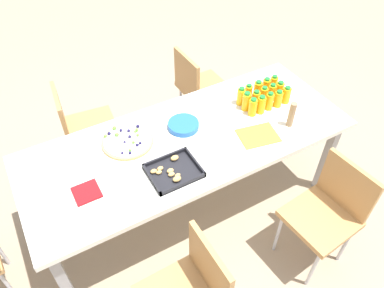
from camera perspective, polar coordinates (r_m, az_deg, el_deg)
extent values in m
plane|color=gray|center=(3.06, -0.44, -9.31)|extent=(12.00, 12.00, 0.00)
cube|color=silver|center=(2.51, -0.54, 0.46)|extent=(2.22, 0.87, 0.04)
cube|color=#99999E|center=(3.44, 11.82, 5.49)|extent=(0.06, 0.06, 0.71)
cube|color=#99999E|center=(2.88, -22.60, -7.63)|extent=(0.06, 0.06, 0.71)
cube|color=#99999E|center=(3.09, 19.82, -1.98)|extent=(0.06, 0.06, 0.71)
cube|color=#99999E|center=(2.46, -18.82, -19.45)|extent=(0.06, 0.06, 0.71)
cube|color=#B7844C|center=(2.06, 2.69, -18.32)|extent=(0.04, 0.38, 0.38)
cylinder|color=silver|center=(2.51, -0.25, -20.28)|extent=(0.02, 0.02, 0.41)
cube|color=#B7844C|center=(3.13, -15.19, 2.47)|extent=(0.44, 0.44, 0.04)
cube|color=#B7844C|center=(3.00, -19.26, 4.17)|extent=(0.07, 0.38, 0.38)
cylinder|color=silver|center=(3.42, -12.42, 1.83)|extent=(0.02, 0.02, 0.41)
cylinder|color=silver|center=(3.19, -11.01, -1.77)|extent=(0.02, 0.02, 0.41)
cylinder|color=silver|center=(3.41, -17.58, 0.34)|extent=(0.02, 0.02, 0.41)
cylinder|color=silver|center=(3.17, -16.55, -3.38)|extent=(0.02, 0.02, 0.41)
cube|color=#B7844C|center=(2.58, 18.90, -10.71)|extent=(0.44, 0.44, 0.04)
cube|color=#B7844C|center=(2.55, 22.59, -6.08)|extent=(0.07, 0.38, 0.38)
cylinder|color=silver|center=(2.66, 17.93, -17.72)|extent=(0.02, 0.02, 0.41)
cylinder|color=silver|center=(2.74, 12.96, -13.19)|extent=(0.02, 0.02, 0.41)
cylinder|color=silver|center=(2.83, 22.32, -13.93)|extent=(0.02, 0.02, 0.41)
cylinder|color=silver|center=(2.90, 17.52, -9.84)|extent=(0.02, 0.02, 0.41)
cylinder|color=silver|center=(2.74, -25.99, -19.12)|extent=(0.02, 0.02, 0.41)
cube|color=#B7844C|center=(3.43, 1.91, 8.57)|extent=(0.41, 0.41, 0.04)
cube|color=#B7844C|center=(3.25, -0.82, 10.29)|extent=(0.04, 0.38, 0.38)
cylinder|color=silver|center=(3.76, 2.60, 7.52)|extent=(0.02, 0.02, 0.41)
cylinder|color=silver|center=(3.56, 5.38, 4.81)|extent=(0.02, 0.02, 0.41)
cylinder|color=silver|center=(3.63, -1.69, 5.96)|extent=(0.02, 0.02, 0.41)
cylinder|color=silver|center=(3.42, 0.96, 3.07)|extent=(0.02, 0.02, 0.41)
cylinder|color=#FAAD14|center=(2.93, 12.33, 8.87)|extent=(0.06, 0.06, 0.12)
cylinder|color=#1E8C33|center=(2.89, 12.54, 9.98)|extent=(0.04, 0.04, 0.02)
cylinder|color=#F9AD14|center=(2.88, 11.22, 8.49)|extent=(0.06, 0.06, 0.13)
cylinder|color=#1E8C33|center=(2.84, 11.42, 9.65)|extent=(0.04, 0.04, 0.02)
cylinder|color=#FAAC14|center=(2.84, 9.97, 8.08)|extent=(0.06, 0.06, 0.13)
cylinder|color=#1E8C33|center=(2.80, 10.15, 9.27)|extent=(0.04, 0.04, 0.02)
cylinder|color=#F9AD14|center=(2.80, 8.57, 7.64)|extent=(0.05, 0.05, 0.12)
cylinder|color=#1E8C33|center=(2.76, 8.72, 8.79)|extent=(0.03, 0.03, 0.02)
cylinder|color=#FAAF14|center=(2.76, 7.47, 7.15)|extent=(0.06, 0.06, 0.13)
cylinder|color=#1E8C33|center=(2.72, 7.60, 8.33)|extent=(0.04, 0.04, 0.02)
cylinder|color=#FAAB14|center=(2.88, 13.19, 8.00)|extent=(0.06, 0.06, 0.12)
cylinder|color=#1E8C33|center=(2.85, 13.40, 9.07)|extent=(0.04, 0.04, 0.02)
cylinder|color=#FAAE14|center=(2.84, 12.07, 7.61)|extent=(0.06, 0.06, 0.13)
cylinder|color=#1E8C33|center=(2.79, 12.29, 8.77)|extent=(0.04, 0.04, 0.02)
cylinder|color=#FAAA14|center=(2.79, 10.86, 7.20)|extent=(0.05, 0.05, 0.13)
cylinder|color=#1E8C33|center=(2.75, 11.06, 8.38)|extent=(0.03, 0.03, 0.02)
cylinder|color=#FAAB14|center=(2.76, 9.68, 6.70)|extent=(0.06, 0.06, 0.12)
cylinder|color=#1E8C33|center=(2.71, 9.85, 7.83)|extent=(0.04, 0.04, 0.02)
cylinder|color=#FAAC14|center=(2.72, 8.27, 6.38)|extent=(0.06, 0.06, 0.13)
cylinder|color=#1E8C33|center=(2.67, 8.43, 7.62)|extent=(0.04, 0.04, 0.02)
cylinder|color=#FAAE14|center=(2.84, 14.18, 7.19)|extent=(0.06, 0.06, 0.12)
cylinder|color=#1E8C33|center=(2.80, 14.42, 8.29)|extent=(0.04, 0.04, 0.02)
cylinder|color=#F9AD14|center=(2.79, 13.01, 6.66)|extent=(0.06, 0.06, 0.12)
cylinder|color=#1E8C33|center=(2.75, 13.23, 7.75)|extent=(0.04, 0.04, 0.02)
cylinder|color=#F9AB14|center=(2.75, 11.71, 6.33)|extent=(0.06, 0.06, 0.13)
cylinder|color=#1E8C33|center=(2.71, 11.93, 7.51)|extent=(0.04, 0.04, 0.02)
cylinder|color=#F9AF14|center=(2.71, 10.51, 5.84)|extent=(0.06, 0.06, 0.13)
cylinder|color=#1E8C33|center=(2.66, 10.71, 7.04)|extent=(0.04, 0.04, 0.02)
cylinder|color=#F8AB14|center=(2.67, 9.29, 5.46)|extent=(0.06, 0.06, 0.12)
cylinder|color=#1E8C33|center=(2.63, 9.47, 6.64)|extent=(0.04, 0.04, 0.02)
cylinder|color=tan|center=(2.50, -9.79, 0.38)|extent=(0.34, 0.34, 0.02)
cylinder|color=white|center=(2.49, -9.82, 0.58)|extent=(0.31, 0.31, 0.01)
sphere|color=#66B238|center=(2.41, -9.42, -0.93)|extent=(0.02, 0.02, 0.02)
sphere|color=#66B238|center=(2.53, -13.03, 1.19)|extent=(0.02, 0.02, 0.02)
sphere|color=#66B238|center=(2.53, -8.64, 1.89)|extent=(0.02, 0.02, 0.02)
sphere|color=#66B238|center=(2.50, -8.27, 1.36)|extent=(0.02, 0.02, 0.02)
sphere|color=#66B238|center=(2.46, -8.93, 0.25)|extent=(0.02, 0.02, 0.02)
sphere|color=#1E1947|center=(2.47, -10.23, 0.32)|extent=(0.02, 0.02, 0.02)
sphere|color=#66B238|center=(2.58, -11.75, 2.40)|extent=(0.03, 0.03, 0.03)
sphere|color=#66B238|center=(2.54, -8.39, 2.13)|extent=(0.02, 0.02, 0.02)
sphere|color=#1E1947|center=(2.43, -8.33, -0.15)|extent=(0.02, 0.02, 0.02)
sphere|color=#1E1947|center=(2.40, -10.58, -1.34)|extent=(0.02, 0.02, 0.02)
sphere|color=#1E1947|center=(2.50, -9.48, 1.12)|extent=(0.02, 0.02, 0.02)
sphere|color=#1E1947|center=(2.56, -10.79, 2.08)|extent=(0.02, 0.02, 0.02)
sphere|color=#1E1947|center=(2.45, -7.89, 0.15)|extent=(0.02, 0.02, 0.02)
sphere|color=#66B238|center=(2.52, -11.38, 1.41)|extent=(0.03, 0.03, 0.03)
sphere|color=#1E1947|center=(2.54, -9.63, 2.02)|extent=(0.02, 0.02, 0.02)
sphere|color=#1E1947|center=(2.55, -12.52, 1.59)|extent=(0.02, 0.02, 0.02)
sphere|color=#1E1947|center=(2.39, -9.43, -1.35)|extent=(0.02, 0.02, 0.02)
sphere|color=#1E1947|center=(2.56, -8.25, 2.70)|extent=(0.02, 0.02, 0.02)
cube|color=black|center=(2.29, -2.77, -4.27)|extent=(0.31, 0.26, 0.01)
cube|color=black|center=(2.36, -4.15, -2.08)|extent=(0.31, 0.01, 0.03)
cube|color=black|center=(2.21, -1.31, -6.14)|extent=(0.31, 0.01, 0.03)
cube|color=black|center=(2.33, 0.46, -2.71)|extent=(0.01, 0.26, 0.03)
cube|color=black|center=(2.24, -6.15, -5.42)|extent=(0.01, 0.26, 0.03)
ellipsoid|color=tan|center=(2.28, -5.87, -4.15)|extent=(0.04, 0.03, 0.02)
ellipsoid|color=tan|center=(2.25, -2.21, -4.79)|extent=(0.04, 0.03, 0.02)
ellipsoid|color=tan|center=(2.26, -3.16, -4.64)|extent=(0.04, 0.03, 0.02)
ellipsoid|color=tan|center=(2.34, -2.67, -2.13)|extent=(0.05, 0.04, 0.03)
ellipsoid|color=tan|center=(2.28, -5.06, -4.31)|extent=(0.04, 0.03, 0.02)
ellipsoid|color=tan|center=(2.23, -2.31, -5.34)|extent=(0.05, 0.04, 0.03)
ellipsoid|color=tan|center=(2.28, -3.33, -4.10)|extent=(0.04, 0.03, 0.03)
ellipsoid|color=tan|center=(2.29, -4.87, -3.72)|extent=(0.04, 0.03, 0.02)
cylinder|color=blue|center=(2.58, -1.30, 2.60)|extent=(0.21, 0.21, 0.00)
cylinder|color=blue|center=(2.57, -1.30, 2.68)|extent=(0.21, 0.21, 0.00)
cylinder|color=blue|center=(2.57, -1.30, 2.77)|extent=(0.21, 0.21, 0.00)
cylinder|color=blue|center=(2.57, -1.30, 2.85)|extent=(0.21, 0.21, 0.00)
cylinder|color=blue|center=(2.56, -1.31, 2.93)|extent=(0.21, 0.21, 0.00)
cylinder|color=blue|center=(2.56, -1.31, 3.01)|extent=(0.21, 0.21, 0.00)
cylinder|color=blue|center=(2.56, -1.31, 3.10)|extent=(0.21, 0.21, 0.00)
cylinder|color=blue|center=(2.55, -1.31, 3.18)|extent=(0.21, 0.21, 0.00)
cube|color=red|center=(2.27, -15.75, -7.10)|extent=(0.15, 0.15, 0.01)
cylinder|color=#9E7A56|center=(2.62, 14.94, 4.36)|extent=(0.04, 0.04, 0.19)
cube|color=yellow|center=(2.55, 10.04, 1.29)|extent=(0.29, 0.25, 0.01)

